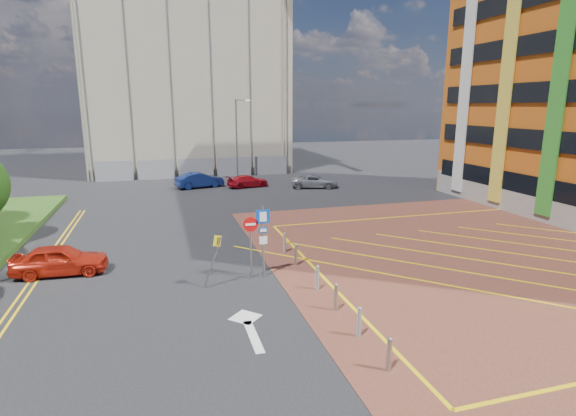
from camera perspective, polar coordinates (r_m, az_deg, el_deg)
name	(u,v)px	position (r m, az deg, el deg)	size (l,w,h in m)	color
ground	(257,287)	(19.06, -3.91, -9.93)	(140.00, 140.00, 0.00)	black
forecourt	(530,256)	(25.69, 28.42, -5.39)	(26.00, 26.00, 0.02)	brown
lamp_back	(237,136)	(45.94, -6.44, 9.07)	(1.53, 0.16, 8.00)	#9EA0A8
sign_cluster	(259,235)	(19.37, -3.76, -3.42)	(1.17, 0.12, 3.20)	#9EA0A8
warning_sign	(214,254)	(18.71, -9.32, -5.85)	(0.85, 0.44, 2.24)	#9EA0A8
bollard_row	(323,285)	(18.00, 4.49, -9.75)	(0.14, 11.14, 0.90)	#9EA0A8
construction_building	(185,74)	(57.42, -12.92, 16.23)	(21.20, 19.20, 22.00)	#A29884
construction_fence	(206,168)	(47.85, -10.40, 5.05)	(21.60, 0.06, 2.00)	gray
car_red_left	(60,260)	(22.54, -26.97, -5.87)	(1.61, 3.99, 1.36)	red
car_blue_back	(200,180)	(41.88, -11.17, 3.51)	(1.50, 4.29, 1.41)	navy
car_red_back	(248,181)	(41.56, -5.12, 3.42)	(1.56, 3.85, 1.12)	#A90E1A
car_silver_back	(315,181)	(41.20, 3.39, 3.41)	(1.96, 4.26, 1.18)	#A6A7AE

